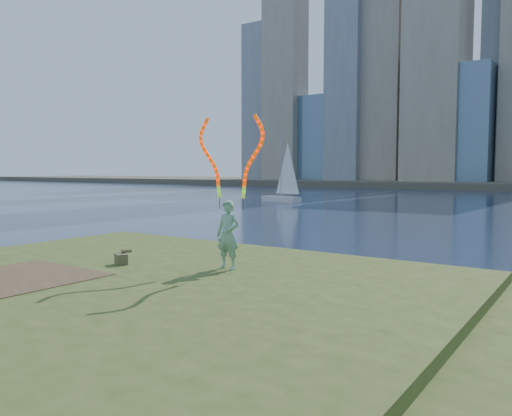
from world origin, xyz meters
The scene contains 6 objects.
ground centered at (0.00, 0.00, 0.00)m, with size 320.00×320.00×0.00m, color #1B2844.
grassy_knoll centered at (0.00, -2.30, 0.34)m, with size 20.00×18.00×0.80m.
dirt_patch centered at (-2.20, -3.20, 0.81)m, with size 3.20×3.00×0.02m, color #47331E.
woman_with_ribbons centered at (1.17, 0.36, 2.20)m, with size 2.08×0.46×4.09m.
canvas_bag centered at (-1.52, -0.75, 0.95)m, with size 0.46×0.52×0.37m.
sailboat centered at (-18.23, 34.18, 1.20)m, with size 4.66×2.16×6.99m.
Camera 1 is at (8.71, -9.29, 3.25)m, focal length 35.00 mm.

